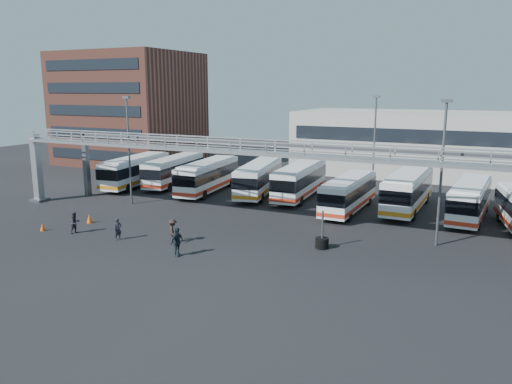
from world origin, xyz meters
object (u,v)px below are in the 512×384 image
at_px(bus_1, 174,170).
at_px(pedestrian_b, 75,223).
at_px(bus_7, 470,199).
at_px(bus_5, 349,193).
at_px(bus_6, 408,189).
at_px(bus_3, 259,177).
at_px(pedestrian_a, 118,229).
at_px(bus_2, 208,175).
at_px(light_pole_left, 129,145).
at_px(cone_left, 43,227).
at_px(light_pole_back, 374,140).
at_px(light_pole_mid, 442,166).
at_px(cone_right, 89,218).
at_px(pedestrian_d, 177,242).
at_px(bus_4, 300,180).
at_px(bus_0, 136,170).
at_px(pedestrian_c, 173,231).
at_px(tire_stack, 322,242).

bearing_deg(bus_1, pedestrian_b, -84.77).
bearing_deg(bus_7, pedestrian_b, -143.28).
relative_size(bus_5, bus_6, 0.90).
relative_size(bus_3, pedestrian_a, 7.00).
height_order(bus_2, bus_6, bus_6).
bearing_deg(light_pole_left, cone_left, -91.02).
bearing_deg(bus_2, bus_5, -12.78).
distance_m(bus_5, cone_left, 25.85).
xyz_separation_m(bus_5, pedestrian_b, (-17.01, -15.87, -0.92)).
height_order(bus_5, pedestrian_b, bus_5).
height_order(light_pole_back, bus_5, light_pole_back).
height_order(light_pole_mid, pedestrian_b, light_pole_mid).
bearing_deg(cone_right, bus_3, 64.05).
relative_size(bus_1, bus_7, 1.03).
height_order(bus_6, cone_left, bus_6).
xyz_separation_m(bus_1, pedestrian_a, (8.44, -19.30, -1.00)).
relative_size(light_pole_mid, pedestrian_a, 6.28).
distance_m(light_pole_back, bus_2, 17.69).
relative_size(bus_6, pedestrian_d, 5.91).
bearing_deg(light_pole_back, bus_2, -159.04).
distance_m(bus_3, bus_4, 4.38).
bearing_deg(bus_0, pedestrian_a, -61.86).
height_order(bus_3, cone_right, bus_3).
xyz_separation_m(bus_6, bus_7, (5.27, -1.04, -0.16)).
height_order(light_pole_back, bus_6, light_pole_back).
xyz_separation_m(light_pole_left, bus_5, (19.68, 6.06, -3.98)).
height_order(light_pole_left, pedestrian_c, light_pole_left).
bearing_deg(bus_5, bus_7, 11.29).
relative_size(light_pole_mid, bus_3, 0.90).
height_order(light_pole_left, bus_6, light_pole_left).
bearing_deg(bus_4, pedestrian_a, -113.56).
height_order(bus_3, pedestrian_a, bus_3).
bearing_deg(bus_7, pedestrian_a, -138.92).
xyz_separation_m(pedestrian_a, cone_left, (-6.97, -0.70, -0.50)).
height_order(bus_4, tire_stack, bus_4).
bearing_deg(bus_1, light_pole_back, 4.23).
bearing_deg(tire_stack, pedestrian_d, -144.66).
relative_size(bus_2, bus_5, 1.09).
bearing_deg(bus_6, light_pole_back, 131.92).
distance_m(bus_6, pedestrian_b, 28.71).
bearing_deg(cone_right, bus_6, 34.93).
relative_size(bus_4, bus_7, 1.06).
relative_size(pedestrian_c, cone_left, 2.83).
height_order(pedestrian_a, pedestrian_b, pedestrian_b).
distance_m(light_pole_mid, bus_6, 11.24).
height_order(light_pole_left, tire_stack, light_pole_left).
xyz_separation_m(bus_0, bus_1, (3.63, 2.34, -0.06)).
xyz_separation_m(pedestrian_b, cone_right, (-1.23, 2.73, -0.45)).
relative_size(bus_4, tire_stack, 4.22).
bearing_deg(pedestrian_a, cone_left, 116.06).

